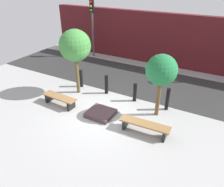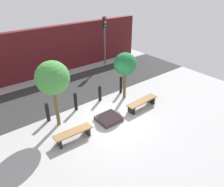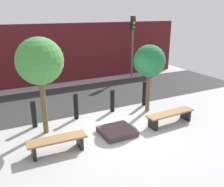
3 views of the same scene
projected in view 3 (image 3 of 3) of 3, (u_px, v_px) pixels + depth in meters
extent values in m
plane|color=#A3A3A3|center=(116.00, 133.00, 8.59)|extent=(18.00, 18.00, 0.00)
cube|color=#2D2D2D|center=(76.00, 98.00, 12.00)|extent=(18.00, 4.00, 0.01)
cube|color=#511419|center=(55.00, 54.00, 14.20)|extent=(16.20, 0.50, 3.34)
cube|color=black|center=(34.00, 151.00, 7.10)|extent=(0.12, 0.47, 0.40)
cube|color=black|center=(80.00, 141.00, 7.66)|extent=(0.12, 0.47, 0.40)
cube|color=olive|center=(57.00, 139.00, 7.31)|extent=(1.76, 0.54, 0.06)
cube|color=black|center=(153.00, 123.00, 8.86)|extent=(0.12, 0.46, 0.40)
cube|color=black|center=(186.00, 114.00, 9.62)|extent=(0.12, 0.46, 0.40)
cube|color=olive|center=(170.00, 113.00, 9.17)|extent=(1.98, 0.54, 0.06)
cube|color=#473338|center=(117.00, 131.00, 8.51)|extent=(1.13, 1.04, 0.19)
cylinder|color=brown|center=(44.00, 104.00, 8.33)|extent=(0.17, 0.17, 2.08)
sphere|color=#438F3F|center=(40.00, 61.00, 7.87)|extent=(1.52, 1.52, 1.52)
cylinder|color=brown|center=(148.00, 91.00, 10.24)|extent=(0.17, 0.17, 1.77)
sphere|color=#21753E|center=(149.00, 61.00, 9.85)|extent=(1.28, 1.28, 1.28)
cylinder|color=black|center=(34.00, 114.00, 8.91)|extent=(0.18, 0.18, 0.97)
cylinder|color=black|center=(76.00, 106.00, 9.60)|extent=(0.18, 0.18, 1.00)
cylinder|color=black|center=(112.00, 101.00, 10.31)|extent=(0.18, 0.18, 0.92)
cylinder|color=black|center=(144.00, 94.00, 10.98)|extent=(0.17, 0.17, 1.08)
cylinder|color=#565656|center=(132.00, 47.00, 15.35)|extent=(0.12, 0.12, 3.70)
cube|color=black|center=(133.00, 23.00, 14.89)|extent=(0.28, 0.16, 0.78)
sphere|color=red|center=(134.00, 18.00, 14.72)|extent=(0.17, 0.17, 0.17)
sphere|color=orange|center=(134.00, 23.00, 14.80)|extent=(0.17, 0.17, 0.17)
sphere|color=green|center=(134.00, 27.00, 14.88)|extent=(0.17, 0.17, 0.17)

